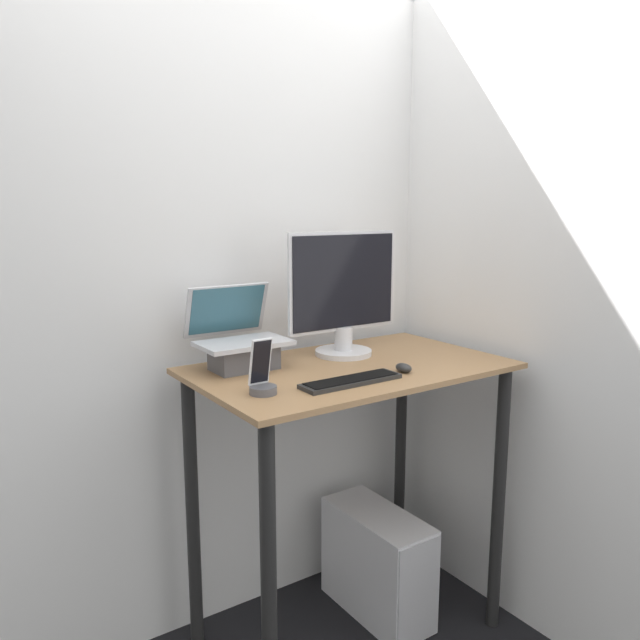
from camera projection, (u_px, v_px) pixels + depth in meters
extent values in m
cube|color=silver|center=(289.00, 291.00, 2.54)|extent=(6.00, 0.05, 2.60)
cube|color=silver|center=(546.00, 300.00, 2.28)|extent=(0.05, 6.00, 2.60)
cube|color=#936D47|center=(350.00, 368.00, 2.24)|extent=(1.12, 0.67, 0.02)
cylinder|color=black|center=(269.00, 591.00, 1.83)|extent=(0.05, 0.05, 1.06)
cylinder|color=black|center=(499.00, 500.00, 2.39)|extent=(0.05, 0.05, 1.06)
cylinder|color=black|center=(193.00, 514.00, 2.29)|extent=(0.05, 0.05, 1.06)
cylinder|color=black|center=(400.00, 453.00, 2.85)|extent=(0.05, 0.05, 1.06)
cube|color=#4C4C51|center=(244.00, 357.00, 2.18)|extent=(0.22, 0.14, 0.09)
cube|color=#B7B7BC|center=(244.00, 343.00, 2.17)|extent=(0.31, 0.20, 0.02)
cube|color=#B7B7BC|center=(227.00, 310.00, 2.26)|extent=(0.31, 0.07, 0.19)
cube|color=#336072|center=(227.00, 309.00, 2.25)|extent=(0.28, 0.06, 0.17)
cylinder|color=silver|center=(343.00, 352.00, 2.40)|extent=(0.22, 0.22, 0.02)
cylinder|color=silver|center=(343.00, 338.00, 2.39)|extent=(0.07, 0.07, 0.09)
cube|color=silver|center=(343.00, 281.00, 2.35)|extent=(0.48, 0.01, 0.37)
cube|color=black|center=(344.00, 281.00, 2.35)|extent=(0.46, 0.01, 0.35)
cube|color=black|center=(351.00, 381.00, 2.01)|extent=(0.36, 0.09, 0.01)
cube|color=black|center=(351.00, 379.00, 2.01)|extent=(0.33, 0.08, 0.00)
ellipsoid|color=#262626|center=(404.00, 368.00, 2.15)|extent=(0.04, 0.07, 0.03)
cylinder|color=#4C4C51|center=(263.00, 390.00, 1.90)|extent=(0.08, 0.08, 0.02)
cube|color=silver|center=(260.00, 362.00, 1.90)|extent=(0.07, 0.04, 0.15)
cube|color=black|center=(261.00, 362.00, 1.89)|extent=(0.06, 0.03, 0.14)
cube|color=silver|center=(377.00, 562.00, 2.53)|extent=(0.22, 0.49, 0.43)
cube|color=#ADADB2|center=(419.00, 593.00, 2.33)|extent=(0.21, 0.01, 0.41)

